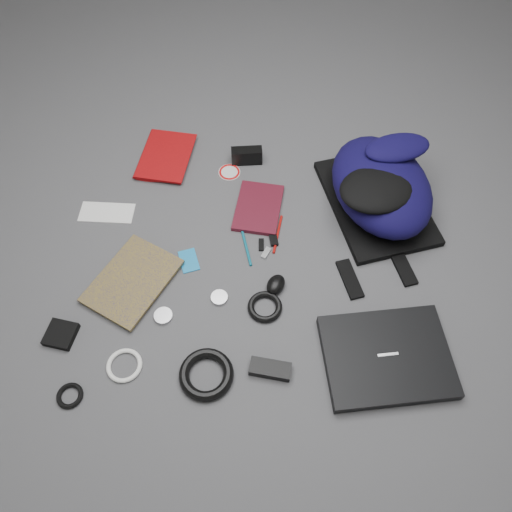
# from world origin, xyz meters

# --- Properties ---
(ground) EXTENTS (4.00, 4.00, 0.00)m
(ground) POSITION_xyz_m (0.00, 0.00, 0.00)
(ground) COLOR #4F4F51
(ground) RESTS_ON ground
(backpack) EXTENTS (0.50, 0.58, 0.21)m
(backpack) POSITION_xyz_m (0.40, 0.28, 0.10)
(backpack) COLOR black
(backpack) RESTS_ON ground
(laptop) EXTENTS (0.42, 0.36, 0.04)m
(laptop) POSITION_xyz_m (0.42, -0.30, 0.02)
(laptop) COLOR black
(laptop) RESTS_ON ground
(textbook_red) EXTENTS (0.20, 0.26, 0.03)m
(textbook_red) POSITION_xyz_m (-0.49, 0.41, 0.01)
(textbook_red) COLOR maroon
(textbook_red) RESTS_ON ground
(comic_book) EXTENTS (0.31, 0.35, 0.02)m
(comic_book) POSITION_xyz_m (-0.48, -0.09, 0.01)
(comic_book) COLOR gold
(comic_book) RESTS_ON ground
(envelope) EXTENTS (0.20, 0.10, 0.00)m
(envelope) POSITION_xyz_m (-0.55, 0.13, 0.00)
(envelope) COLOR white
(envelope) RESTS_ON ground
(dvd_case) EXTENTS (0.17, 0.23, 0.02)m
(dvd_case) POSITION_xyz_m (-0.02, 0.21, 0.01)
(dvd_case) COLOR #410C16
(dvd_case) RESTS_ON ground
(compact_camera) EXTENTS (0.12, 0.06, 0.06)m
(compact_camera) POSITION_xyz_m (-0.08, 0.43, 0.03)
(compact_camera) COLOR black
(compact_camera) RESTS_ON ground
(sticker_disc) EXTENTS (0.10, 0.10, 0.00)m
(sticker_disc) POSITION_xyz_m (-0.14, 0.37, 0.00)
(sticker_disc) COLOR white
(sticker_disc) RESTS_ON ground
(pen_teal) EXTENTS (0.06, 0.15, 0.01)m
(pen_teal) POSITION_xyz_m (-0.04, 0.05, 0.00)
(pen_teal) COLOR #0D657C
(pen_teal) RESTS_ON ground
(pen_red) EXTENTS (0.02, 0.16, 0.01)m
(pen_red) POSITION_xyz_m (0.06, 0.11, 0.00)
(pen_red) COLOR #AC110D
(pen_red) RESTS_ON ground
(id_badge) EXTENTS (0.09, 0.10, 0.00)m
(id_badge) POSITION_xyz_m (-0.22, -0.03, 0.00)
(id_badge) COLOR #1B87CA
(id_badge) RESTS_ON ground
(usb_black) EXTENTS (0.02, 0.05, 0.01)m
(usb_black) POSITION_xyz_m (0.01, 0.06, 0.00)
(usb_black) COLOR black
(usb_black) RESTS_ON ground
(usb_silver) EXTENTS (0.03, 0.05, 0.01)m
(usb_silver) POSITION_xyz_m (0.03, 0.03, 0.00)
(usb_silver) COLOR #B1B1B3
(usb_silver) RESTS_ON ground
(key_fob) EXTENTS (0.04, 0.05, 0.01)m
(key_fob) POSITION_xyz_m (0.05, 0.08, 0.01)
(key_fob) COLOR black
(key_fob) RESTS_ON ground
(mouse) EXTENTS (0.08, 0.09, 0.04)m
(mouse) POSITION_xyz_m (0.07, -0.10, 0.02)
(mouse) COLOR black
(mouse) RESTS_ON ground
(headphone_left) EXTENTS (0.07, 0.07, 0.01)m
(headphone_left) POSITION_xyz_m (-0.26, -0.24, 0.01)
(headphone_left) COLOR #B9B9BB
(headphone_left) RESTS_ON ground
(headphone_right) EXTENTS (0.06, 0.06, 0.01)m
(headphone_right) POSITION_xyz_m (-0.10, -0.16, 0.01)
(headphone_right) COLOR silver
(headphone_right) RESTS_ON ground
(cable_coil) EXTENTS (0.14, 0.14, 0.02)m
(cable_coil) POSITION_xyz_m (0.05, -0.18, 0.01)
(cable_coil) COLOR black
(cable_coil) RESTS_ON ground
(power_brick) EXTENTS (0.12, 0.06, 0.03)m
(power_brick) POSITION_xyz_m (0.09, -0.38, 0.01)
(power_brick) COLOR black
(power_brick) RESTS_ON ground
(power_cord_coil) EXTENTS (0.21, 0.21, 0.03)m
(power_cord_coil) POSITION_xyz_m (-0.10, -0.41, 0.02)
(power_cord_coil) COLOR black
(power_cord_coil) RESTS_ON ground
(pouch) EXTENTS (0.09, 0.09, 0.02)m
(pouch) POSITION_xyz_m (-0.55, -0.34, 0.01)
(pouch) COLOR black
(pouch) RESTS_ON ground
(earbud_coil) EXTENTS (0.08, 0.08, 0.01)m
(earbud_coil) POSITION_xyz_m (-0.47, -0.52, 0.01)
(earbud_coil) COLOR black
(earbud_coil) RESTS_ON ground
(white_cable_coil) EXTENTS (0.14, 0.14, 0.01)m
(white_cable_coil) POSITION_xyz_m (-0.34, -0.41, 0.01)
(white_cable_coil) COLOR white
(white_cable_coil) RESTS_ON ground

